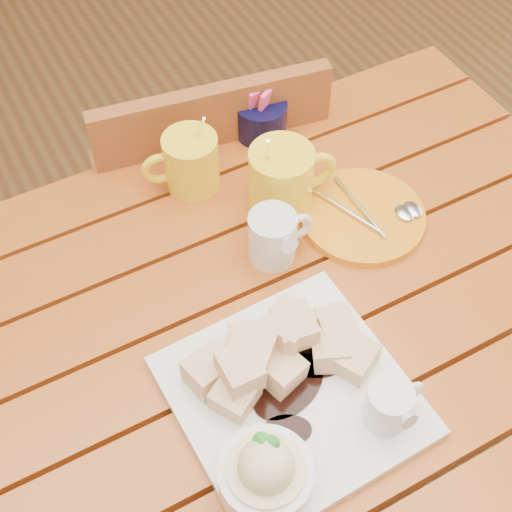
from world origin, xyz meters
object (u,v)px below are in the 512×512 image
table (257,365)px  orange_saucer (364,215)px  coffee_mug_left (189,162)px  dessert_plate (288,402)px  coffee_mug_right (283,178)px  chair_far (206,203)px

table → orange_saucer: 0.28m
coffee_mug_left → dessert_plate: bearing=-86.9°
dessert_plate → orange_saucer: dessert_plate is taller
coffee_mug_left → coffee_mug_right: bearing=-32.9°
table → coffee_mug_right: coffee_mug_right is taller
chair_far → coffee_mug_right: bearing=101.8°
orange_saucer → chair_far: 0.47m
coffee_mug_right → chair_far: size_ratio=0.19×
dessert_plate → coffee_mug_right: (0.17, 0.31, 0.02)m
coffee_mug_left → chair_far: size_ratio=0.17×
coffee_mug_left → coffee_mug_right: size_ratio=0.88×
coffee_mug_left → orange_saucer: coffee_mug_left is taller
dessert_plate → chair_far: size_ratio=0.34×
chair_far → orange_saucer: bearing=115.6°
coffee_mug_left → chair_far: 0.38m
table → coffee_mug_right: 0.28m
table → dessert_plate: size_ratio=4.13×
chair_far → table: bearing=83.6°
dessert_plate → chair_far: dessert_plate is taller
table → chair_far: bearing=74.4°
table → chair_far: size_ratio=1.40×
table → chair_far: chair_far is taller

